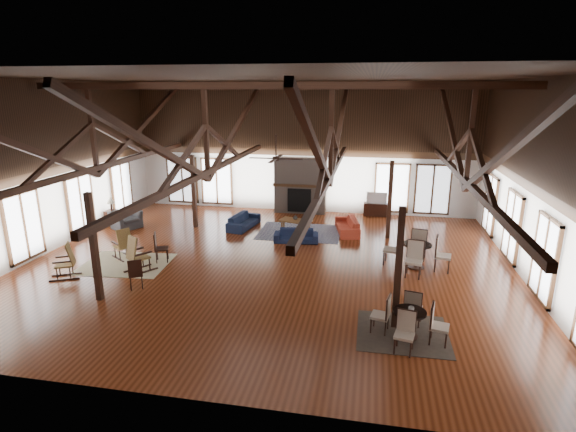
% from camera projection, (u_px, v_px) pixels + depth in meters
% --- Properties ---
extents(floor, '(16.00, 16.00, 0.00)m').
position_uv_depth(floor, '(269.00, 263.00, 15.11)').
color(floor, maroon).
rests_on(floor, ground).
extents(ceiling, '(16.00, 14.00, 0.02)m').
position_uv_depth(ceiling, '(266.00, 77.00, 13.48)').
color(ceiling, black).
rests_on(ceiling, wall_back).
extents(wall_back, '(16.00, 0.02, 6.00)m').
position_uv_depth(wall_back, '(302.00, 148.00, 20.91)').
color(wall_back, silver).
rests_on(wall_back, floor).
extents(wall_front, '(16.00, 0.02, 6.00)m').
position_uv_depth(wall_front, '(174.00, 249.00, 7.67)').
color(wall_front, silver).
rests_on(wall_front, floor).
extents(wall_left, '(0.02, 14.00, 6.00)m').
position_uv_depth(wall_left, '(45.00, 168.00, 15.72)').
color(wall_left, silver).
rests_on(wall_left, floor).
extents(wall_right, '(0.02, 14.00, 6.00)m').
position_uv_depth(wall_right, '(539.00, 185.00, 12.86)').
color(wall_right, silver).
rests_on(wall_right, floor).
extents(roof_truss, '(15.60, 14.07, 3.14)m').
position_uv_depth(roof_truss, '(267.00, 143.00, 14.01)').
color(roof_truss, '#32180E').
rests_on(roof_truss, wall_back).
extents(post_grid, '(8.16, 7.16, 3.05)m').
position_uv_depth(post_grid, '(268.00, 220.00, 14.69)').
color(post_grid, '#32180E').
rests_on(post_grid, floor).
extents(fireplace, '(2.50, 0.69, 2.60)m').
position_uv_depth(fireplace, '(300.00, 186.00, 21.07)').
color(fireplace, '#77655A').
rests_on(fireplace, floor).
extents(ceiling_fan, '(1.60, 1.60, 0.75)m').
position_uv_depth(ceiling_fan, '(276.00, 157.00, 13.06)').
color(ceiling_fan, black).
rests_on(ceiling_fan, roof_truss).
extents(sofa_navy_front, '(1.74, 0.84, 0.49)m').
position_uv_depth(sofa_navy_front, '(296.00, 236.00, 17.17)').
color(sofa_navy_front, '#141C39').
rests_on(sofa_navy_front, floor).
extents(sofa_navy_left, '(2.02, 1.05, 0.56)m').
position_uv_depth(sofa_navy_left, '(244.00, 221.00, 18.97)').
color(sofa_navy_left, '#131B34').
rests_on(sofa_navy_left, floor).
extents(sofa_orange, '(2.13, 1.17, 0.59)m').
position_uv_depth(sofa_orange, '(347.00, 225.00, 18.31)').
color(sofa_orange, '#AF3521').
rests_on(sofa_orange, floor).
extents(coffee_table, '(1.40, 0.95, 0.49)m').
position_uv_depth(coffee_table, '(296.00, 221.00, 18.39)').
color(coffee_table, brown).
rests_on(coffee_table, floor).
extents(vase, '(0.22, 0.22, 0.20)m').
position_uv_depth(vase, '(295.00, 217.00, 18.41)').
color(vase, '#B2B2B2').
rests_on(vase, coffee_table).
extents(armchair, '(1.40, 1.45, 0.72)m').
position_uv_depth(armchair, '(126.00, 220.00, 18.90)').
color(armchair, '#2D2D30').
rests_on(armchair, floor).
extents(side_table_lamp, '(0.49, 0.49, 1.25)m').
position_uv_depth(side_table_lamp, '(112.00, 215.00, 19.23)').
color(side_table_lamp, black).
rests_on(side_table_lamp, floor).
extents(rocking_chair_a, '(0.95, 0.84, 1.09)m').
position_uv_depth(rocking_chair_a, '(123.00, 245.00, 15.38)').
color(rocking_chair_a, olive).
rests_on(rocking_chair_a, floor).
extents(rocking_chair_b, '(0.94, 1.06, 1.22)m').
position_uv_depth(rocking_chair_b, '(136.00, 255.00, 14.23)').
color(rocking_chair_b, olive).
rests_on(rocking_chair_b, floor).
extents(rocking_chair_c, '(0.98, 0.80, 1.12)m').
position_uv_depth(rocking_chair_c, '(67.00, 262.00, 13.83)').
color(rocking_chair_c, olive).
rests_on(rocking_chair_c, floor).
extents(side_chair_a, '(0.56, 0.56, 1.02)m').
position_uv_depth(side_chair_a, '(158.00, 245.00, 15.09)').
color(side_chair_a, black).
rests_on(side_chair_a, floor).
extents(side_chair_b, '(0.54, 0.54, 0.93)m').
position_uv_depth(side_chair_b, '(135.00, 272.00, 13.03)').
color(side_chair_b, black).
rests_on(side_chair_b, floor).
extents(cafe_table_near, '(1.84, 1.84, 0.94)m').
position_uv_depth(cafe_table_near, '(409.00, 319.00, 10.47)').
color(cafe_table_near, black).
rests_on(cafe_table_near, floor).
extents(cafe_table_far, '(2.21, 2.21, 1.13)m').
position_uv_depth(cafe_table_far, '(417.00, 251.00, 14.61)').
color(cafe_table_far, black).
rests_on(cafe_table_far, floor).
extents(cup_near, '(0.17, 0.17, 0.11)m').
position_uv_depth(cup_near, '(411.00, 309.00, 10.40)').
color(cup_near, '#B2B2B2').
rests_on(cup_near, cafe_table_near).
extents(cup_far, '(0.12, 0.12, 0.09)m').
position_uv_depth(cup_far, '(417.00, 242.00, 14.62)').
color(cup_far, '#B2B2B2').
rests_on(cup_far, cafe_table_far).
extents(tv_console, '(1.16, 0.44, 0.58)m').
position_uv_depth(tv_console, '(376.00, 209.00, 20.78)').
color(tv_console, black).
rests_on(tv_console, floor).
extents(television, '(0.93, 0.17, 0.53)m').
position_uv_depth(television, '(377.00, 198.00, 20.63)').
color(television, '#B2B2B2').
rests_on(television, tv_console).
extents(rug_tan, '(2.99, 2.44, 0.01)m').
position_uv_depth(rug_tan, '(126.00, 264.00, 15.02)').
color(rug_tan, tan).
rests_on(rug_tan, floor).
extents(rug_navy, '(3.33, 2.52, 0.01)m').
position_uv_depth(rug_navy, '(300.00, 232.00, 18.39)').
color(rug_navy, '#171943').
rests_on(rug_navy, floor).
extents(rug_dark, '(2.16, 1.97, 0.01)m').
position_uv_depth(rug_dark, '(402.00, 333.00, 10.77)').
color(rug_dark, black).
rests_on(rug_dark, floor).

